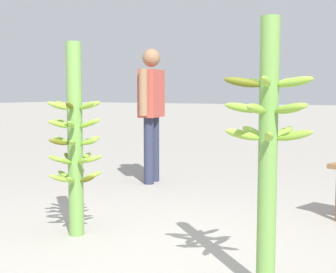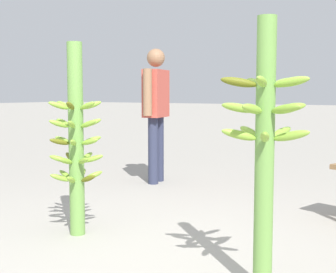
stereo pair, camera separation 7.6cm
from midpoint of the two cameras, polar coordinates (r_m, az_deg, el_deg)
ground_plane at (r=2.92m, az=-4.50°, el=-15.97°), size 80.00×80.00×0.00m
banana_stalk_left at (r=3.52m, az=-11.87°, el=-0.46°), size 0.41×0.41×1.43m
banana_stalk_center at (r=2.49m, az=11.24°, el=-0.83°), size 0.47×0.47×1.45m
vendor_person at (r=5.49m, az=-2.43°, el=4.00°), size 0.28×0.63×1.57m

